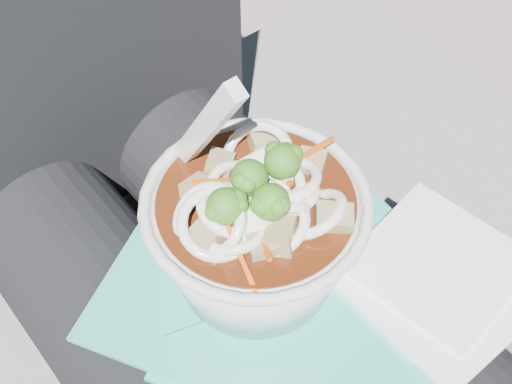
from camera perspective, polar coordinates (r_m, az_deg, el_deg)
stone_ledge at (r=0.98m, az=-5.88°, el=-13.91°), size 1.00×0.50×0.48m
lap at (r=0.64m, az=-0.28°, el=-11.57°), size 0.31×0.48×0.15m
person_body at (r=0.66m, az=-5.30°, el=-5.22°), size 0.34×0.94×1.02m
plastic_bag at (r=0.56m, az=3.45°, el=-9.98°), size 0.30×0.36×0.01m
napkins at (r=0.58m, az=14.53°, el=-6.55°), size 0.15×0.15×0.01m
udon_bowl at (r=0.52m, az=-0.01°, el=-2.97°), size 0.20×0.20×0.21m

